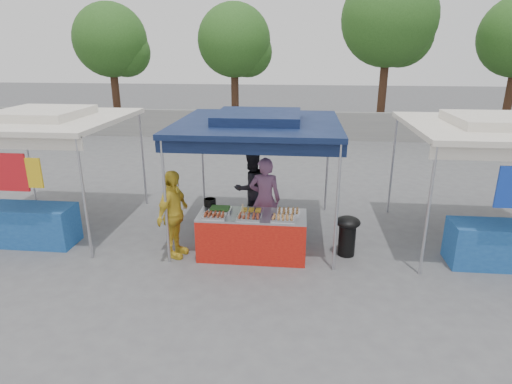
# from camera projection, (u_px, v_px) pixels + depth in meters

# --- Properties ---
(ground_plane) EXTENTS (80.00, 80.00, 0.00)m
(ground_plane) POSITION_uv_depth(u_px,v_px,m) (253.00, 253.00, 8.26)
(ground_plane) COLOR #575759
(back_wall) EXTENTS (40.00, 0.25, 1.20)m
(back_wall) POSITION_uv_depth(u_px,v_px,m) (281.00, 125.00, 18.43)
(back_wall) COLOR gray
(back_wall) RESTS_ON ground_plane
(main_canopy) EXTENTS (3.20, 3.20, 2.57)m
(main_canopy) POSITION_uv_depth(u_px,v_px,m) (258.00, 123.00, 8.41)
(main_canopy) COLOR #B6B6BD
(main_canopy) RESTS_ON ground_plane
(neighbor_stall_left) EXTENTS (3.20, 3.20, 2.57)m
(neighbor_stall_left) POSITION_uv_depth(u_px,v_px,m) (37.00, 160.00, 8.73)
(neighbor_stall_left) COLOR #B6B6BD
(neighbor_stall_left) RESTS_ON ground_plane
(neighbor_stall_right) EXTENTS (3.20, 3.20, 2.57)m
(neighbor_stall_right) POSITION_uv_depth(u_px,v_px,m) (499.00, 172.00, 7.85)
(neighbor_stall_right) COLOR #B6B6BD
(neighbor_stall_right) RESTS_ON ground_plane
(tree_0) EXTENTS (3.45, 3.38, 5.80)m
(tree_0) POSITION_uv_depth(u_px,v_px,m) (114.00, 43.00, 19.96)
(tree_0) COLOR #3F2618
(tree_0) RESTS_ON ground_plane
(tree_1) EXTENTS (3.44, 3.37, 5.79)m
(tree_1) POSITION_uv_depth(u_px,v_px,m) (237.00, 44.00, 19.88)
(tree_1) COLOR #3F2618
(tree_1) RESTS_ON ground_plane
(tree_2) EXTENTS (4.07, 4.07, 7.00)m
(tree_2) POSITION_uv_depth(u_px,v_px,m) (392.00, 23.00, 18.36)
(tree_2) COLOR #3F2618
(tree_2) RESTS_ON ground_plane
(vendor_table) EXTENTS (2.00, 0.80, 0.85)m
(vendor_table) POSITION_uv_depth(u_px,v_px,m) (252.00, 235.00, 8.03)
(vendor_table) COLOR red
(vendor_table) RESTS_ON ground_plane
(food_tray_fl) EXTENTS (0.42, 0.30, 0.07)m
(food_tray_fl) POSITION_uv_depth(u_px,v_px,m) (214.00, 216.00, 7.74)
(food_tray_fl) COLOR silver
(food_tray_fl) RESTS_ON vendor_table
(food_tray_fm) EXTENTS (0.42, 0.30, 0.07)m
(food_tray_fm) POSITION_uv_depth(u_px,v_px,m) (249.00, 217.00, 7.66)
(food_tray_fm) COLOR silver
(food_tray_fm) RESTS_ON vendor_table
(food_tray_fr) EXTENTS (0.42, 0.30, 0.07)m
(food_tray_fr) POSITION_uv_depth(u_px,v_px,m) (283.00, 218.00, 7.62)
(food_tray_fr) COLOR silver
(food_tray_fr) RESTS_ON vendor_table
(food_tray_bl) EXTENTS (0.42, 0.30, 0.07)m
(food_tray_bl) POSITION_uv_depth(u_px,v_px,m) (220.00, 209.00, 8.04)
(food_tray_bl) COLOR silver
(food_tray_bl) RESTS_ON vendor_table
(food_tray_bm) EXTENTS (0.42, 0.30, 0.07)m
(food_tray_bm) POSITION_uv_depth(u_px,v_px,m) (251.00, 211.00, 7.97)
(food_tray_bm) COLOR silver
(food_tray_bm) RESTS_ON vendor_table
(food_tray_br) EXTENTS (0.42, 0.30, 0.07)m
(food_tray_br) POSITION_uv_depth(u_px,v_px,m) (288.00, 212.00, 7.92)
(food_tray_br) COLOR silver
(food_tray_br) RESTS_ON vendor_table
(cooking_pot) EXTENTS (0.24, 0.24, 0.14)m
(cooking_pot) POSITION_uv_depth(u_px,v_px,m) (210.00, 202.00, 8.31)
(cooking_pot) COLOR black
(cooking_pot) RESTS_ON vendor_table
(skewer_cup) EXTENTS (0.08, 0.08, 0.10)m
(skewer_cup) POSITION_uv_depth(u_px,v_px,m) (243.00, 217.00, 7.66)
(skewer_cup) COLOR #B6B6BD
(skewer_cup) RESTS_ON vendor_table
(wok_burner) EXTENTS (0.46, 0.46, 0.78)m
(wok_burner) POSITION_uv_depth(u_px,v_px,m) (347.00, 232.00, 8.06)
(wok_burner) COLOR black
(wok_burner) RESTS_ON ground_plane
(crate_left) EXTENTS (0.54, 0.38, 0.33)m
(crate_left) POSITION_uv_depth(u_px,v_px,m) (244.00, 231.00, 8.88)
(crate_left) COLOR #13369D
(crate_left) RESTS_ON ground_plane
(crate_right) EXTENTS (0.45, 0.31, 0.27)m
(crate_right) POSITION_uv_depth(u_px,v_px,m) (271.00, 234.00, 8.81)
(crate_right) COLOR #13369D
(crate_right) RESTS_ON ground_plane
(crate_stacked) EXTENTS (0.44, 0.31, 0.27)m
(crate_stacked) POSITION_uv_depth(u_px,v_px,m) (271.00, 222.00, 8.73)
(crate_stacked) COLOR #13369D
(crate_stacked) RESTS_ON crate_right
(vendor_woman) EXTENTS (0.64, 0.43, 1.74)m
(vendor_woman) POSITION_uv_depth(u_px,v_px,m) (265.00, 199.00, 8.61)
(vendor_woman) COLOR #85557B
(vendor_woman) RESTS_ON ground_plane
(helper_man) EXTENTS (1.02, 0.97, 1.65)m
(helper_man) POSITION_uv_depth(u_px,v_px,m) (251.00, 188.00, 9.46)
(helper_man) COLOR black
(helper_man) RESTS_ON ground_plane
(customer_person) EXTENTS (0.63, 1.05, 1.68)m
(customer_person) POSITION_uv_depth(u_px,v_px,m) (173.00, 214.00, 7.91)
(customer_person) COLOR gold
(customer_person) RESTS_ON ground_plane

